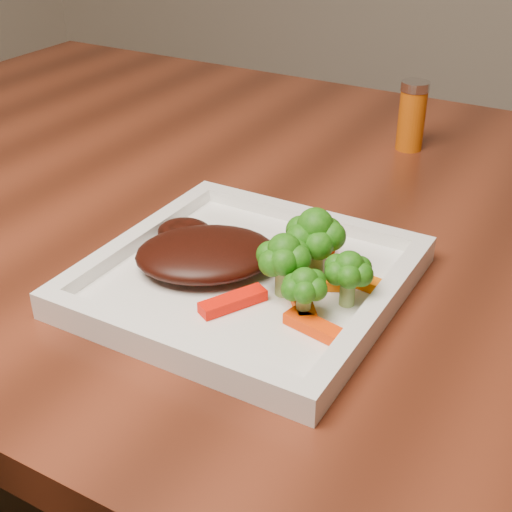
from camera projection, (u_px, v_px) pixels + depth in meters
The scene contains 14 objects.
dining_table at pixel (314, 449), 0.99m from camera, with size 1.60×0.90×0.75m, color #612716, non-canonical shape.
plate at pixel (247, 282), 0.66m from camera, with size 0.27×0.27×0.01m, color white.
steak at pixel (206, 254), 0.66m from camera, with size 0.13×0.10×0.03m, color black.
broccoli_0 at pixel (315, 241), 0.64m from camera, with size 0.06×0.06×0.07m, color #137714, non-canonical shape.
broccoli_1 at pixel (349, 272), 0.60m from camera, with size 0.05×0.05×0.06m, color #2E7413, non-canonical shape.
broccoli_2 at pixel (304, 288), 0.58m from camera, with size 0.04×0.04×0.06m, color #156410, non-canonical shape.
broccoli_3 at pixel (284, 263), 0.62m from camera, with size 0.06×0.06×0.06m, color #135F0F, non-canonical shape.
carrot_1 at pixel (317, 328), 0.58m from camera, with size 0.06×0.02×0.01m, color #FF3C04.
carrot_2 at pixel (233, 301), 0.61m from camera, with size 0.06×0.02×0.01m, color #FF1204.
carrot_3 at pixel (361, 281), 0.64m from camera, with size 0.05×0.01×0.01m, color #FF6E04.
carrot_4 at pixel (304, 249), 0.69m from camera, with size 0.06×0.02×0.01m, color red.
carrot_5 at pixel (301, 301), 0.61m from camera, with size 0.06×0.02×0.01m, color #FF4B04.
carrot_6 at pixel (317, 283), 0.64m from camera, with size 0.05×0.01×0.01m, color orange.
spice_shaker at pixel (412, 116), 0.94m from camera, with size 0.04×0.04×0.09m, color #BC530A.
Camera 1 is at (0.48, -0.52, 1.11)m, focal length 50.00 mm.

